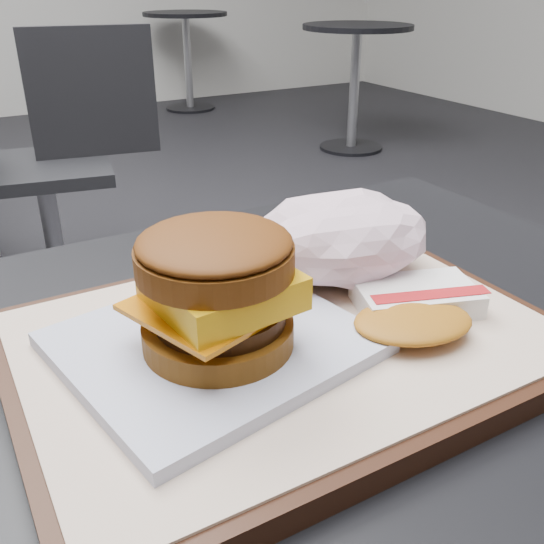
{
  "coord_description": "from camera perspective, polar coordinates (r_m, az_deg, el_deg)",
  "views": [
    {
      "loc": [
        -0.17,
        -0.3,
        1.02
      ],
      "look_at": [
        0.02,
        0.03,
        0.83
      ],
      "focal_mm": 40.0,
      "sensor_mm": 36.0,
      "label": 1
    }
  ],
  "objects": [
    {
      "name": "bg_table_far",
      "position": [
        5.21,
        -8.06,
        21.03
      ],
      "size": [
        0.66,
        0.66,
        0.75
      ],
      "color": "black",
      "rests_on": "ground"
    },
    {
      "name": "neighbor_chair",
      "position": [
        2.1,
        -19.25,
        10.75
      ],
      "size": [
        0.64,
        0.49,
        0.88
      ],
      "color": "#9B9BA0",
      "rests_on": "ground"
    },
    {
      "name": "breakfast_sandwich",
      "position": [
        0.4,
        -5.31,
        -2.93
      ],
      "size": [
        0.22,
        0.2,
        0.09
      ],
      "color": "white",
      "rests_on": "serving_tray"
    },
    {
      "name": "serving_tray",
      "position": [
        0.45,
        1.22,
        -6.63
      ],
      "size": [
        0.38,
        0.28,
        0.02
      ],
      "color": "black",
      "rests_on": "customer_table"
    },
    {
      "name": "bg_table_near",
      "position": [
        3.93,
        7.92,
        19.38
      ],
      "size": [
        0.66,
        0.66,
        0.75
      ],
      "color": "black",
      "rests_on": "ground"
    },
    {
      "name": "crumpled_wrapper",
      "position": [
        0.51,
        6.64,
        3.26
      ],
      "size": [
        0.15,
        0.12,
        0.07
      ],
      "primitive_type": null,
      "color": "white",
      "rests_on": "serving_tray"
    },
    {
      "name": "hash_brown",
      "position": [
        0.46,
        13.28,
        -3.28
      ],
      "size": [
        0.13,
        0.11,
        0.02
      ],
      "color": "white",
      "rests_on": "serving_tray"
    }
  ]
}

